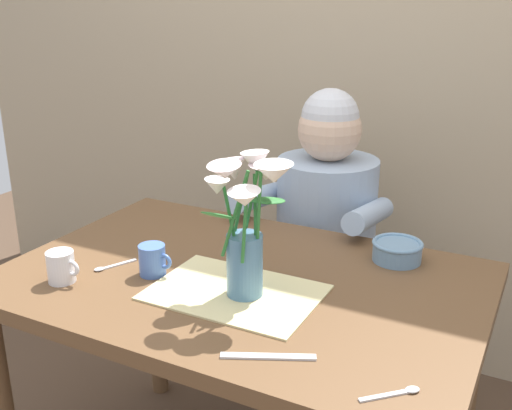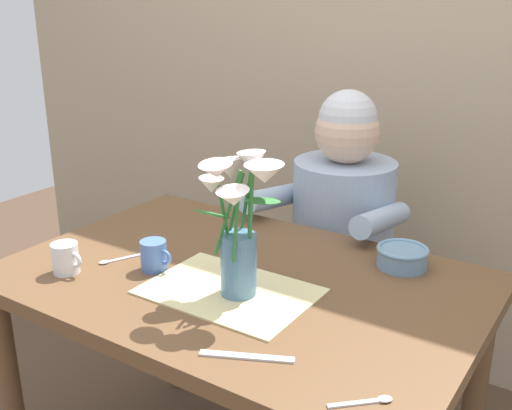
{
  "view_description": "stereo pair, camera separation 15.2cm",
  "coord_description": "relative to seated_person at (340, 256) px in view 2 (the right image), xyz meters",
  "views": [
    {
      "loc": [
        0.68,
        -1.22,
        1.42
      ],
      "look_at": [
        0.02,
        0.05,
        0.92
      ],
      "focal_mm": 42.62,
      "sensor_mm": 36.0,
      "label": 1
    },
    {
      "loc": [
        0.81,
        -1.15,
        1.42
      ],
      "look_at": [
        0.02,
        0.05,
        0.92
      ],
      "focal_mm": 42.62,
      "sensor_mm": 36.0,
      "label": 2
    }
  ],
  "objects": [
    {
      "name": "wood_panel_backdrop",
      "position": [
        0.01,
        0.43,
        0.69
      ],
      "size": [
        4.0,
        0.1,
        2.5
      ],
      "primitive_type": "cube",
      "color": "tan",
      "rests_on": "ground_plane"
    },
    {
      "name": "dining_table",
      "position": [
        0.01,
        -0.62,
        0.08
      ],
      "size": [
        1.2,
        0.8,
        0.74
      ],
      "color": "brown",
      "rests_on": "ground_plane"
    },
    {
      "name": "seated_person",
      "position": [
        0.0,
        0.0,
        0.0
      ],
      "size": [
        0.45,
        0.47,
        1.14
      ],
      "rotation": [
        0.0,
        0.0,
        0.01
      ],
      "color": "#4C4C56",
      "rests_on": "ground_plane"
    },
    {
      "name": "striped_placemat",
      "position": [
        0.04,
        -0.7,
        0.18
      ],
      "size": [
        0.4,
        0.28,
        0.0
      ],
      "primitive_type": "cube",
      "color": "beige",
      "rests_on": "dining_table"
    },
    {
      "name": "flower_vase",
      "position": [
        0.07,
        -0.7,
        0.38
      ],
      "size": [
        0.22,
        0.23,
        0.34
      ],
      "color": "teal",
      "rests_on": "dining_table"
    },
    {
      "name": "ceramic_bowl",
      "position": [
        0.33,
        -0.34,
        0.21
      ],
      "size": [
        0.14,
        0.14,
        0.06
      ],
      "color": "#6689A8",
      "rests_on": "dining_table"
    },
    {
      "name": "dinner_knife",
      "position": [
        0.23,
        -0.91,
        0.18
      ],
      "size": [
        0.18,
        0.1,
        0.0
      ],
      "primitive_type": "cube",
      "rotation": [
        0.0,
        0.0,
        0.44
      ],
      "color": "silver",
      "rests_on": "dining_table"
    },
    {
      "name": "ceramic_mug",
      "position": [
        -0.2,
        -0.71,
        0.22
      ],
      "size": [
        0.09,
        0.07,
        0.08
      ],
      "color": "#476BB7",
      "rests_on": "dining_table"
    },
    {
      "name": "tea_cup",
      "position": [
        -0.38,
        -0.84,
        0.22
      ],
      "size": [
        0.09,
        0.07,
        0.08
      ],
      "color": "silver",
      "rests_on": "dining_table"
    },
    {
      "name": "spoon_0",
      "position": [
        0.49,
        -0.91,
        0.18
      ],
      "size": [
        0.1,
        0.09,
        0.01
      ],
      "color": "silver",
      "rests_on": "dining_table"
    },
    {
      "name": "spoon_1",
      "position": [
        -0.33,
        -0.73,
        0.18
      ],
      "size": [
        0.06,
        0.11,
        0.01
      ],
      "color": "silver",
      "rests_on": "dining_table"
    }
  ]
}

